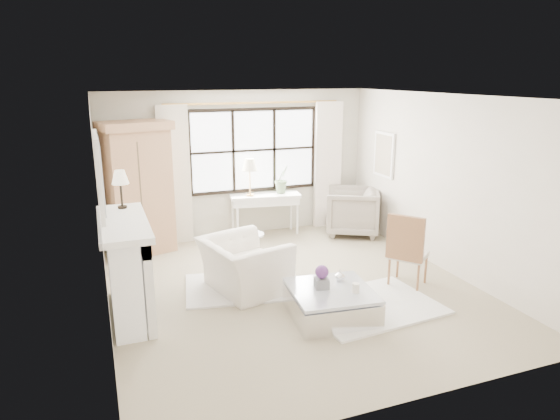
# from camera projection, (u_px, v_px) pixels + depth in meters

# --- Properties ---
(floor) EXTENTS (5.50, 5.50, 0.00)m
(floor) POSITION_uv_depth(u_px,v_px,m) (293.00, 289.00, 7.15)
(floor) COLOR tan
(floor) RESTS_ON ground
(ceiling) EXTENTS (5.50, 5.50, 0.00)m
(ceiling) POSITION_uv_depth(u_px,v_px,m) (295.00, 96.00, 6.44)
(ceiling) COLOR white
(ceiling) RESTS_ON ground
(wall_back) EXTENTS (5.00, 0.00, 5.00)m
(wall_back) POSITION_uv_depth(u_px,v_px,m) (238.00, 164.00, 9.28)
(wall_back) COLOR beige
(wall_back) RESTS_ON ground
(wall_front) EXTENTS (5.00, 0.00, 5.00)m
(wall_front) POSITION_uv_depth(u_px,v_px,m) (413.00, 269.00, 4.31)
(wall_front) COLOR silver
(wall_front) RESTS_ON ground
(wall_left) EXTENTS (0.00, 5.50, 5.50)m
(wall_left) POSITION_uv_depth(u_px,v_px,m) (100.00, 215.00, 5.95)
(wall_left) COLOR beige
(wall_left) RESTS_ON ground
(wall_right) EXTENTS (0.00, 5.50, 5.50)m
(wall_right) POSITION_uv_depth(u_px,v_px,m) (445.00, 184.00, 7.64)
(wall_right) COLOR silver
(wall_right) RESTS_ON ground
(window_pane) EXTENTS (2.40, 0.02, 1.50)m
(window_pane) POSITION_uv_depth(u_px,v_px,m) (254.00, 150.00, 9.30)
(window_pane) COLOR white
(window_pane) RESTS_ON wall_back
(window_frame) EXTENTS (2.50, 0.04, 1.50)m
(window_frame) POSITION_uv_depth(u_px,v_px,m) (254.00, 150.00, 9.29)
(window_frame) COLOR black
(window_frame) RESTS_ON wall_back
(curtain_rod) EXTENTS (3.30, 0.04, 0.04)m
(curtain_rod) POSITION_uv_depth(u_px,v_px,m) (254.00, 103.00, 9.01)
(curtain_rod) COLOR #C18E43
(curtain_rod) RESTS_ON wall_back
(curtain_left) EXTENTS (0.55, 0.10, 2.47)m
(curtain_left) POSITION_uv_depth(u_px,v_px,m) (175.00, 176.00, 8.81)
(curtain_left) COLOR beige
(curtain_left) RESTS_ON ground
(curtain_right) EXTENTS (0.55, 0.10, 2.47)m
(curtain_right) POSITION_uv_depth(u_px,v_px,m) (328.00, 165.00, 9.83)
(curtain_right) COLOR white
(curtain_right) RESTS_ON ground
(fireplace) EXTENTS (0.58, 1.66, 1.26)m
(fireplace) POSITION_uv_depth(u_px,v_px,m) (125.00, 267.00, 6.21)
(fireplace) COLOR white
(fireplace) RESTS_ON ground
(mirror_frame) EXTENTS (0.05, 1.15, 0.95)m
(mirror_frame) POSITION_uv_depth(u_px,v_px,m) (99.00, 175.00, 5.83)
(mirror_frame) COLOR silver
(mirror_frame) RESTS_ON wall_left
(mirror_glass) EXTENTS (0.02, 1.00, 0.80)m
(mirror_glass) POSITION_uv_depth(u_px,v_px,m) (101.00, 174.00, 5.84)
(mirror_glass) COLOR silver
(mirror_glass) RESTS_ON wall_left
(art_frame) EXTENTS (0.04, 0.62, 0.82)m
(art_frame) POSITION_uv_depth(u_px,v_px,m) (384.00, 155.00, 9.12)
(art_frame) COLOR white
(art_frame) RESTS_ON wall_right
(art_canvas) EXTENTS (0.01, 0.52, 0.72)m
(art_canvas) POSITION_uv_depth(u_px,v_px,m) (383.00, 155.00, 9.11)
(art_canvas) COLOR #C5B599
(art_canvas) RESTS_ON wall_right
(mantel_lamp) EXTENTS (0.22, 0.22, 0.51)m
(mantel_lamp) POSITION_uv_depth(u_px,v_px,m) (120.00, 179.00, 6.50)
(mantel_lamp) COLOR black
(mantel_lamp) RESTS_ON fireplace
(armoire) EXTENTS (1.26, 0.96, 2.24)m
(armoire) POSITION_uv_depth(u_px,v_px,m) (139.00, 187.00, 8.34)
(armoire) COLOR tan
(armoire) RESTS_ON floor
(console_table) EXTENTS (1.35, 0.64, 0.80)m
(console_table) POSITION_uv_depth(u_px,v_px,m) (265.00, 215.00, 9.43)
(console_table) COLOR white
(console_table) RESTS_ON floor
(console_lamp) EXTENTS (0.28, 0.28, 0.69)m
(console_lamp) POSITION_uv_depth(u_px,v_px,m) (250.00, 166.00, 9.08)
(console_lamp) COLOR #BC8841
(console_lamp) RESTS_ON console_table
(orchid_plant) EXTENTS (0.37, 0.35, 0.53)m
(orchid_plant) POSITION_uv_depth(u_px,v_px,m) (282.00, 179.00, 9.37)
(orchid_plant) COLOR #5F7A51
(orchid_plant) RESTS_ON console_table
(side_table) EXTENTS (0.40, 0.40, 0.51)m
(side_table) POSITION_uv_depth(u_px,v_px,m) (252.00, 244.00, 8.03)
(side_table) COLOR white
(side_table) RESTS_ON floor
(rug_left) EXTENTS (1.82, 1.43, 0.03)m
(rug_left) POSITION_uv_depth(u_px,v_px,m) (244.00, 287.00, 7.19)
(rug_left) COLOR silver
(rug_left) RESTS_ON floor
(rug_right) EXTENTS (1.83, 1.44, 0.03)m
(rug_right) POSITION_uv_depth(u_px,v_px,m) (370.00, 306.00, 6.60)
(rug_right) COLOR white
(rug_right) RESTS_ON floor
(club_armchair) EXTENTS (1.25, 1.36, 0.75)m
(club_armchair) POSITION_uv_depth(u_px,v_px,m) (244.00, 266.00, 7.01)
(club_armchair) COLOR white
(club_armchair) RESTS_ON floor
(wingback_chair) EXTENTS (1.31, 1.30, 0.88)m
(wingback_chair) POSITION_uv_depth(u_px,v_px,m) (352.00, 211.00, 9.52)
(wingback_chair) COLOR #9E9385
(wingback_chair) RESTS_ON floor
(french_chair) EXTENTS (0.68, 0.68, 1.08)m
(french_chair) POSITION_uv_depth(u_px,v_px,m) (407.00, 265.00, 7.19)
(french_chair) COLOR #9D6942
(french_chair) RESTS_ON floor
(coffee_table) EXTENTS (1.10, 1.10, 0.38)m
(coffee_table) POSITION_uv_depth(u_px,v_px,m) (331.00, 304.00, 6.28)
(coffee_table) COLOR white
(coffee_table) RESTS_ON floor
(planter_box) EXTENTS (0.20, 0.20, 0.13)m
(planter_box) POSITION_uv_depth(u_px,v_px,m) (322.00, 283.00, 6.26)
(planter_box) COLOR slate
(planter_box) RESTS_ON coffee_table
(planter_flowers) EXTENTS (0.17, 0.17, 0.17)m
(planter_flowers) POSITION_uv_depth(u_px,v_px,m) (322.00, 272.00, 6.22)
(planter_flowers) COLOR #5B2C6F
(planter_flowers) RESTS_ON planter_box
(pillar_candle) EXTENTS (0.09, 0.09, 0.12)m
(pillar_candle) POSITION_uv_depth(u_px,v_px,m) (356.00, 288.00, 6.12)
(pillar_candle) COLOR white
(pillar_candle) RESTS_ON coffee_table
(coffee_vase) EXTENTS (0.16, 0.16, 0.14)m
(coffee_vase) POSITION_uv_depth(u_px,v_px,m) (340.00, 275.00, 6.48)
(coffee_vase) COLOR silver
(coffee_vase) RESTS_ON coffee_table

